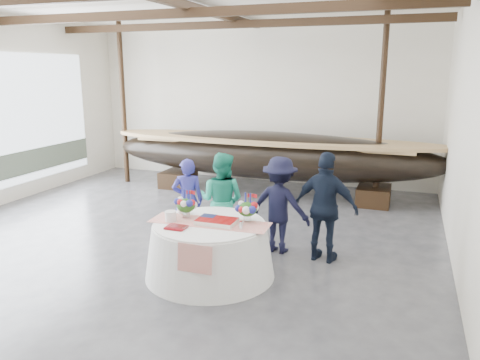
% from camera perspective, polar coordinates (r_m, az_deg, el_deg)
% --- Properties ---
extents(floor, '(10.00, 12.00, 0.01)m').
position_cam_1_polar(floor, '(8.73, -10.11, -8.40)').
color(floor, '#3D3D42').
rests_on(floor, ground).
extents(wall_back, '(10.00, 0.02, 4.50)m').
position_cam_1_polar(wall_back, '(13.67, 2.23, 9.33)').
color(wall_back, silver).
rests_on(wall_back, ground).
extents(wall_right, '(0.02, 12.00, 4.50)m').
position_cam_1_polar(wall_right, '(7.11, 26.71, 4.20)').
color(wall_right, silver).
rests_on(wall_right, ground).
extents(pavilion_structure, '(9.80, 11.76, 4.50)m').
position_cam_1_polar(pavilion_structure, '(8.83, -8.61, 18.39)').
color(pavilion_structure, black).
rests_on(pavilion_structure, ground).
extents(longboat_display, '(8.83, 1.77, 1.66)m').
position_cam_1_polar(longboat_display, '(12.08, 3.60, 3.08)').
color(longboat_display, black).
rests_on(longboat_display, ground).
extents(banquet_table, '(2.05, 2.05, 0.88)m').
position_cam_1_polar(banquet_table, '(7.48, -3.69, -8.39)').
color(banquet_table, white).
rests_on(banquet_table, ground).
extents(tabletop_items, '(1.92, 0.95, 0.40)m').
position_cam_1_polar(tabletop_items, '(7.39, -3.52, -3.83)').
color(tabletop_items, red).
rests_on(tabletop_items, banquet_table).
extents(guest_woman_blue, '(0.69, 0.59, 1.60)m').
position_cam_1_polar(guest_woman_blue, '(8.86, -6.38, -2.48)').
color(guest_woman_blue, navy).
rests_on(guest_woman_blue, ground).
extents(guest_woman_teal, '(0.90, 0.72, 1.77)m').
position_cam_1_polar(guest_woman_teal, '(8.50, -2.25, -2.51)').
color(guest_woman_teal, '#1D9678').
rests_on(guest_woman_teal, ground).
extents(guest_man_left, '(1.19, 0.78, 1.73)m').
position_cam_1_polar(guest_man_left, '(8.32, 4.84, -3.05)').
color(guest_man_left, black).
rests_on(guest_man_left, ground).
extents(guest_man_right, '(1.17, 0.65, 1.89)m').
position_cam_1_polar(guest_man_right, '(7.99, 10.41, -3.33)').
color(guest_man_right, black).
rests_on(guest_man_right, ground).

